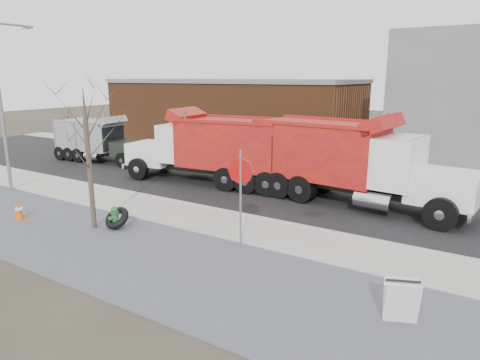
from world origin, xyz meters
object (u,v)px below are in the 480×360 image
Objects in this scene: dump_truck_red_a at (347,158)px; dump_truck_grey at (98,138)px; fire_hydrant at (115,218)px; truck_tire at (117,218)px; stop_sign at (241,182)px; sandwich_board at (401,301)px; dump_truck_red_b at (212,147)px.

dump_truck_red_a is 1.49× the size of dump_truck_grey.
fire_hydrant is 0.91× the size of truck_tire.
dump_truck_red_a reaches higher than truck_tire.
stop_sign is (4.74, 1.11, 1.76)m from fire_hydrant.
dump_truck_red_a reaches higher than dump_truck_grey.
sandwich_board is 0.15× the size of dump_truck_grey.
fire_hydrant reaches higher than truck_tire.
dump_truck_red_b is at bearing 145.43° from stop_sign.
stop_sign is at bearing -95.21° from dump_truck_red_a.
stop_sign is 6.73m from dump_truck_red_a.
sandwich_board is (10.23, -0.84, 0.15)m from fire_hydrant.
dump_truck_red_a is at bearing -7.11° from dump_truck_grey.
sandwich_board is 0.11× the size of dump_truck_red_b.
stop_sign is at bearing 125.71° from dump_truck_red_b.
fire_hydrant is 9.90m from dump_truck_red_a.
dump_truck_red_a is (1.27, 6.60, -0.15)m from stop_sign.
dump_truck_red_b is at bearing -172.68° from dump_truck_red_a.
sandwich_board is (10.16, -0.87, 0.13)m from truck_tire.
dump_truck_grey is at bearing 134.02° from sandwich_board.
dump_truck_grey is at bearing -176.40° from dump_truck_red_a.
stop_sign reaches higher than dump_truck_grey.
fire_hydrant is at bearing -122.24° from dump_truck_red_a.
dump_truck_red_b is at bearing 122.49° from fire_hydrant.
fire_hydrant is at bearing -42.60° from dump_truck_grey.
sandwich_board is at bearing -28.56° from dump_truck_grey.
truck_tire is at bearing 50.61° from fire_hydrant.
dump_truck_red_a reaches higher than fire_hydrant.
dump_truck_grey is (-10.89, 8.28, 1.11)m from truck_tire.
stop_sign is at bearing 138.00° from sandwich_board.
fire_hydrant is 0.27× the size of stop_sign.
dump_truck_red_a is (5.93, 7.68, 1.59)m from truck_tire.
truck_tire is 0.10× the size of dump_truck_red_b.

